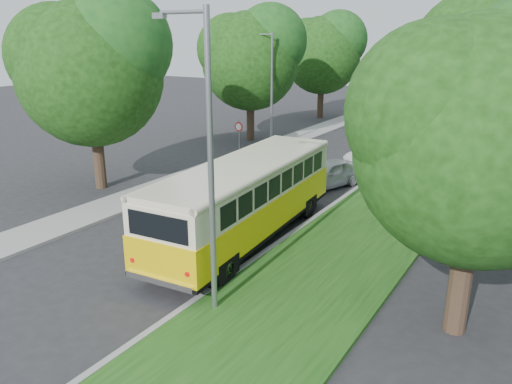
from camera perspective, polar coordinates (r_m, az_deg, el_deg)
The scene contains 13 objects.
ground at distance 18.50m, azimuth -10.93°, elevation -6.15°, with size 120.00×120.00×0.00m, color #28282B.
curb at distance 20.45m, azimuth 6.20°, elevation -3.36°, with size 0.20×70.00×0.15m, color gray.
grass_verge at distance 19.64m, azimuth 12.40°, elevation -4.62°, with size 4.50×70.00×0.13m, color #1A4913.
sidewalk at distance 25.00m, azimuth -11.40°, elevation 0.27°, with size 2.20×70.00×0.12m, color gray.
treeline at distance 31.52m, azimuth 16.46°, elevation 14.30°, with size 24.27×41.91×9.46m.
lamppost_near at distance 12.70m, azimuth -5.55°, elevation 3.96°, with size 1.71×0.16×8.00m.
lamppost_far at distance 32.88m, azimuth 1.66°, elevation 11.92°, with size 1.71×0.16×7.50m.
warning_sign at distance 29.73m, azimuth -1.97°, elevation 6.63°, with size 0.56×0.10×2.50m.
vintage_bus at distance 18.21m, azimuth -1.18°, elevation -1.06°, with size 2.64×10.27×3.05m, color yellow, non-canonical shape.
car_silver at distance 25.23m, azimuth 8.13°, elevation 2.11°, with size 1.64×4.08×1.39m, color silver.
car_white at distance 29.60m, azimuth 13.84°, elevation 4.21°, with size 1.62×4.66×1.53m, color silver.
car_blue at distance 38.73m, azimuth 15.53°, elevation 7.10°, with size 2.06×5.08×1.47m, color navy.
car_grey at distance 40.00m, azimuth 16.54°, elevation 7.38°, with size 2.55×5.54×1.54m, color #515458.
Camera 1 is at (11.71, -12.31, 7.33)m, focal length 35.00 mm.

